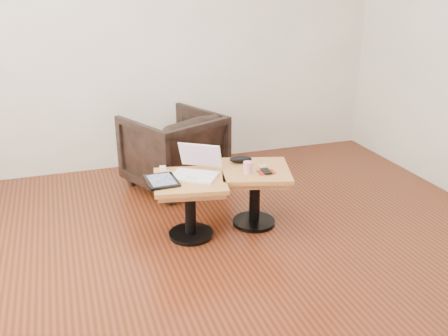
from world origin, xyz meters
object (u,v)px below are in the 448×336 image
object	(u,v)px
side_table_right	(255,183)
armchair	(173,150)
striped_cup	(248,168)
side_table_left	(190,193)
laptop	(196,169)

from	to	relation	value
side_table_right	armchair	bearing A→B (deg)	130.21
striped_cup	side_table_left	bearing A→B (deg)	175.34
side_table_left	side_table_right	distance (m)	0.52
side_table_right	laptop	bearing A→B (deg)	-167.37
side_table_left	laptop	world-z (taller)	laptop
laptop	striped_cup	size ratio (longest dim) A/B	4.93
side_table_left	laptop	size ratio (longest dim) A/B	1.35
side_table_right	striped_cup	size ratio (longest dim) A/B	7.11
laptop	armchair	distance (m)	0.92
armchair	laptop	bearing A→B (deg)	62.88
laptop	striped_cup	world-z (taller)	laptop
laptop	side_table_left	bearing A→B (deg)	-103.75
laptop	striped_cup	xyz separation A→B (m)	(0.36, -0.10, 0.00)
side_table_right	side_table_left	bearing A→B (deg)	-160.13
striped_cup	side_table_right	bearing A→B (deg)	37.44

